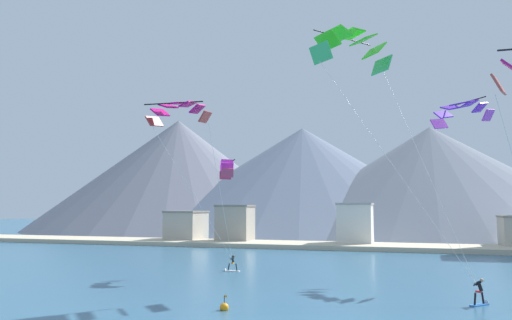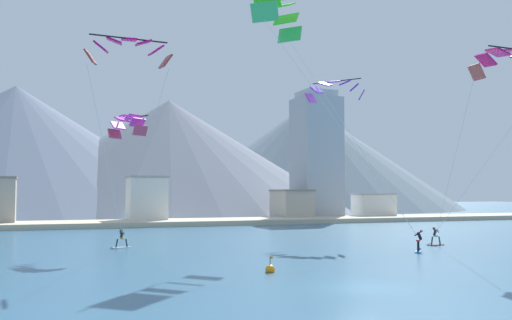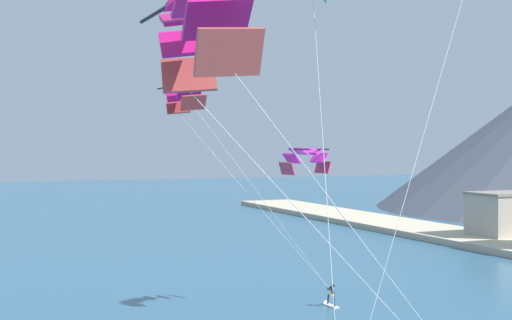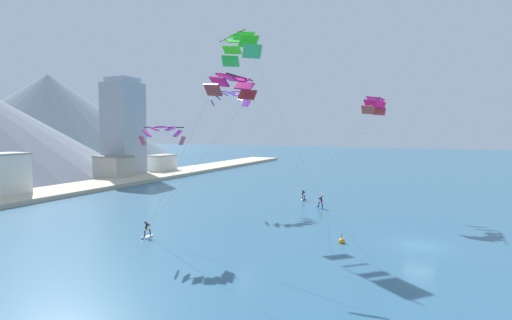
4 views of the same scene
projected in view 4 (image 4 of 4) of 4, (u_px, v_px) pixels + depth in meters
name	position (u px, v px, depth m)	size (l,w,h in m)	color
ground_plane	(419.00, 246.00, 35.86)	(400.00, 400.00, 0.00)	#2D5B7A
kitesurfer_near_lead	(146.00, 233.00, 38.64)	(1.75, 0.59, 1.64)	white
kitesurfer_near_trail	(320.00, 204.00, 53.18)	(1.44, 1.58, 1.81)	#337FDB
kitesurfer_mid_center	(303.00, 197.00, 58.81)	(1.74, 0.60, 1.68)	black
parafoil_kite_near_lead	(232.00, 85.00, 32.57)	(5.76, 10.92, 13.74)	#A6332F
parafoil_kite_near_trail	(240.00, 46.00, 46.92)	(11.84, 11.05, 20.17)	#3CBF65
parafoil_kite_mid_center	(375.00, 104.00, 52.47)	(6.05, 11.12, 13.52)	#C04840
parafoil_kite_distant_high_outer	(230.00, 97.00, 58.36)	(5.47, 5.15, 2.33)	#AE34C4
parafoil_kite_distant_low_drift	(162.00, 133.00, 37.36)	(2.79, 4.29, 1.77)	#C73C5C
race_marker_buoy	(342.00, 241.00, 36.80)	(0.56, 0.56, 1.02)	orange
shoreline_strip	(19.00, 198.00, 59.36)	(180.00, 10.00, 0.70)	beige
shore_building_harbour_front	(5.00, 176.00, 60.43)	(5.52, 5.15, 6.94)	silver
shore_building_quay_east	(114.00, 168.00, 82.68)	(5.33, 6.83, 5.05)	#B7AD9E
shore_building_old_town	(162.00, 164.00, 96.11)	(6.79, 4.29, 4.43)	silver
highrise_tower	(124.00, 128.00, 88.41)	(7.00, 7.00, 21.86)	#A8ADB7
mountain_peak_west_ridge	(49.00, 117.00, 136.91)	(85.48, 85.48, 29.37)	slate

